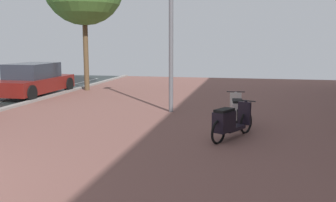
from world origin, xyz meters
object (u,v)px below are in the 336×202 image
scooter_mid (230,122)px  parked_car_far (33,80)px  lamp_post (171,2)px  scooter_near (237,110)px

scooter_mid → parked_car_far: size_ratio=0.40×
scooter_mid → lamp_post: 4.79m
scooter_near → scooter_mid: scooter_mid is taller
lamp_post → scooter_near: bearing=-35.7°
scooter_mid → lamp_post: bearing=122.9°
scooter_near → parked_car_far: bearing=154.6°
scooter_near → parked_car_far: 9.49m
scooter_near → parked_car_far: parked_car_far is taller
parked_car_far → lamp_post: size_ratio=0.66×
scooter_mid → lamp_post: (-2.02, 3.12, 3.02)m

